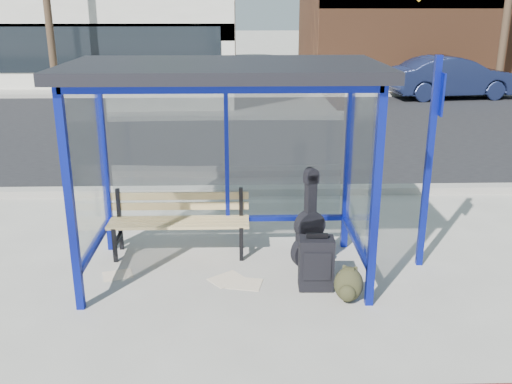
{
  "coord_description": "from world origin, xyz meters",
  "views": [
    {
      "loc": [
        0.17,
        -6.03,
        3.02
      ],
      "look_at": [
        0.34,
        0.2,
        0.94
      ],
      "focal_mm": 40.0,
      "sensor_mm": 36.0,
      "label": 1
    }
  ],
  "objects_px": {
    "suitcase": "(316,264)",
    "parked_car": "(453,77)",
    "guitar_bag": "(309,235)",
    "bench": "(179,218)",
    "backpack": "(348,285)"
  },
  "relations": [
    {
      "from": "suitcase",
      "to": "parked_car",
      "type": "distance_m",
      "value": 14.42
    },
    {
      "from": "guitar_bag",
      "to": "parked_car",
      "type": "xyz_separation_m",
      "value": [
        6.17,
        12.53,
        0.25
      ]
    },
    {
      "from": "guitar_bag",
      "to": "suitcase",
      "type": "bearing_deg",
      "value": -109.76
    },
    {
      "from": "bench",
      "to": "backpack",
      "type": "bearing_deg",
      "value": -33.81
    },
    {
      "from": "suitcase",
      "to": "backpack",
      "type": "distance_m",
      "value": 0.44
    },
    {
      "from": "suitcase",
      "to": "parked_car",
      "type": "height_order",
      "value": "parked_car"
    },
    {
      "from": "bench",
      "to": "backpack",
      "type": "xyz_separation_m",
      "value": [
        1.9,
        -1.28,
        -0.29
      ]
    },
    {
      "from": "guitar_bag",
      "to": "suitcase",
      "type": "distance_m",
      "value": 0.52
    },
    {
      "from": "backpack",
      "to": "parked_car",
      "type": "distance_m",
      "value": 14.54
    },
    {
      "from": "backpack",
      "to": "suitcase",
      "type": "bearing_deg",
      "value": 154.57
    },
    {
      "from": "backpack",
      "to": "parked_car",
      "type": "relative_size",
      "value": 0.09
    },
    {
      "from": "bench",
      "to": "backpack",
      "type": "distance_m",
      "value": 2.3
    },
    {
      "from": "bench",
      "to": "parked_car",
      "type": "height_order",
      "value": "parked_car"
    },
    {
      "from": "bench",
      "to": "suitcase",
      "type": "distance_m",
      "value": 1.88
    },
    {
      "from": "bench",
      "to": "backpack",
      "type": "height_order",
      "value": "bench"
    }
  ]
}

